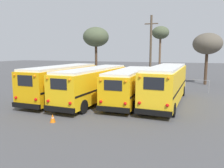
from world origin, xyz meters
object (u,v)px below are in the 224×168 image
(traffic_cone, at_px, (53,118))
(school_bus_3, at_px, (166,83))
(school_bus_1, at_px, (94,83))
(school_bus_2, at_px, (130,84))
(utility_pole, at_px, (151,49))
(bare_tree_2, at_px, (207,44))
(bare_tree_1, at_px, (160,34))
(school_bus_0, at_px, (63,81))
(bare_tree_0, at_px, (96,37))

(traffic_cone, bearing_deg, school_bus_3, 51.29)
(school_bus_1, distance_m, school_bus_2, 3.26)
(utility_pole, bearing_deg, bare_tree_2, 20.04)
(school_bus_3, height_order, bare_tree_1, bare_tree_1)
(school_bus_2, relative_size, school_bus_3, 0.89)
(school_bus_0, xyz_separation_m, traffic_cone, (3.12, -6.24, -1.46))
(school_bus_0, bearing_deg, school_bus_1, 3.62)
(school_bus_1, xyz_separation_m, utility_pole, (3.05, 12.24, 3.15))
(school_bus_0, xyz_separation_m, utility_pole, (6.20, 12.44, 3.10))
(school_bus_1, distance_m, school_bus_3, 6.46)
(bare_tree_0, relative_size, traffic_cone, 15.10)
(school_bus_1, xyz_separation_m, traffic_cone, (-0.02, -6.44, -1.42))
(school_bus_1, bearing_deg, traffic_cone, -90.21)
(school_bus_2, bearing_deg, bare_tree_0, 125.54)
(bare_tree_1, distance_m, bare_tree_2, 8.94)
(school_bus_1, bearing_deg, utility_pole, 76.02)
(school_bus_3, height_order, bare_tree_2, bare_tree_2)
(school_bus_0, xyz_separation_m, school_bus_3, (9.44, 1.64, 0.05))
(school_bus_2, bearing_deg, school_bus_1, -165.01)
(school_bus_3, relative_size, bare_tree_0, 1.33)
(school_bus_0, xyz_separation_m, school_bus_2, (6.30, 1.04, -0.13))
(bare_tree_2, relative_size, traffic_cone, 13.06)
(school_bus_2, distance_m, traffic_cone, 8.06)
(school_bus_0, bearing_deg, traffic_cone, -63.41)
(school_bus_2, bearing_deg, school_bus_3, 10.82)
(school_bus_2, xyz_separation_m, school_bus_3, (3.15, 0.60, 0.17))
(school_bus_0, height_order, bare_tree_1, bare_tree_1)
(bare_tree_0, bearing_deg, bare_tree_2, 8.43)
(school_bus_1, height_order, bare_tree_1, bare_tree_1)
(school_bus_0, distance_m, traffic_cone, 7.13)
(school_bus_1, height_order, traffic_cone, school_bus_1)
(school_bus_0, height_order, bare_tree_0, bare_tree_0)
(school_bus_1, xyz_separation_m, bare_tree_0, (-5.24, 12.59, 4.97))
(school_bus_0, relative_size, traffic_cone, 18.45)
(bare_tree_1, height_order, bare_tree_2, bare_tree_1)
(bare_tree_0, xyz_separation_m, bare_tree_2, (15.58, 2.31, -1.09))
(school_bus_0, relative_size, utility_pole, 1.06)
(bare_tree_2, bearing_deg, school_bus_1, -124.75)
(school_bus_3, xyz_separation_m, bare_tree_0, (-11.54, 11.15, 4.88))
(school_bus_0, relative_size, school_bus_2, 1.03)
(school_bus_1, bearing_deg, school_bus_2, 14.99)
(school_bus_0, height_order, school_bus_3, school_bus_3)
(school_bus_1, distance_m, bare_tree_1, 21.18)
(bare_tree_1, relative_size, traffic_cone, 16.24)
(school_bus_2, distance_m, bare_tree_2, 16.28)
(traffic_cone, bearing_deg, bare_tree_1, 82.82)
(utility_pole, distance_m, bare_tree_0, 8.50)
(school_bus_0, distance_m, utility_pole, 14.24)
(school_bus_2, distance_m, bare_tree_0, 15.30)
(school_bus_2, distance_m, bare_tree_1, 20.13)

